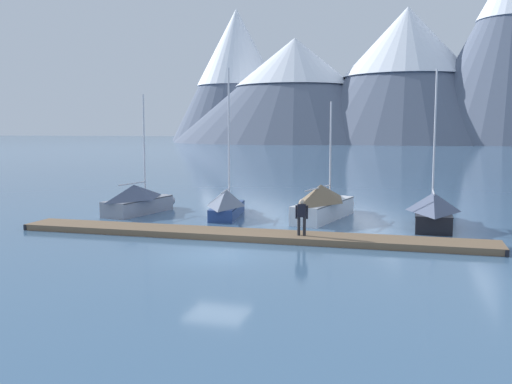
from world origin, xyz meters
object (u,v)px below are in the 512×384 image
at_px(sailboat_mid_dock_port, 325,202).
at_px(sailboat_mid_dock_starboard, 433,210).
at_px(sailboat_second_berth, 228,203).
at_px(person_on_dock, 302,215).
at_px(sailboat_nearest_berth, 140,199).

bearing_deg(sailboat_mid_dock_port, sailboat_mid_dock_starboard, -9.02).
distance_m(sailboat_second_berth, sailboat_mid_dock_port, 5.76).
height_order(sailboat_mid_dock_port, person_on_dock, sailboat_mid_dock_port).
xyz_separation_m(sailboat_nearest_berth, person_on_dock, (11.42, -6.26, 0.41)).
height_order(sailboat_second_berth, sailboat_mid_dock_port, sailboat_second_berth).
bearing_deg(sailboat_second_berth, sailboat_mid_dock_port, 6.24).
bearing_deg(sailboat_mid_dock_starboard, person_on_dock, -134.05).
distance_m(sailboat_nearest_berth, sailboat_mid_dock_port, 11.43).
xyz_separation_m(sailboat_mid_dock_port, sailboat_mid_dock_starboard, (5.96, -0.95, -0.08)).
relative_size(sailboat_nearest_berth, sailboat_mid_dock_starboard, 0.87).
height_order(sailboat_second_berth, person_on_dock, sailboat_second_berth).
height_order(sailboat_nearest_berth, sailboat_mid_dock_starboard, sailboat_mid_dock_starboard).
bearing_deg(sailboat_nearest_berth, sailboat_second_berth, 2.09).
xyz_separation_m(sailboat_nearest_berth, sailboat_second_berth, (5.67, 0.21, -0.06)).
relative_size(sailboat_mid_dock_port, person_on_dock, 4.51).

